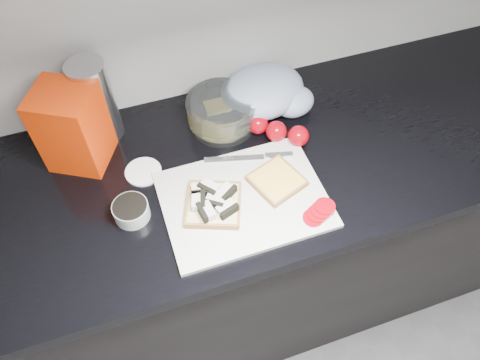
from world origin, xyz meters
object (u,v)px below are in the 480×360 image
object	(u,v)px
cutting_board	(244,200)
glass_bowl	(222,112)
steel_canister	(96,101)
bread_bag	(73,128)

from	to	relation	value
cutting_board	glass_bowl	bearing A→B (deg)	83.75
glass_bowl	steel_canister	bearing A→B (deg)	168.14
cutting_board	bread_bag	bearing A→B (deg)	142.35
cutting_board	glass_bowl	size ratio (longest dim) A/B	2.05
glass_bowl	cutting_board	bearing A→B (deg)	-96.25
glass_bowl	bread_bag	size ratio (longest dim) A/B	0.86
bread_bag	steel_canister	xyz separation A→B (m)	(0.07, 0.07, 0.01)
steel_canister	glass_bowl	bearing A→B (deg)	-11.86
bread_bag	steel_canister	bearing A→B (deg)	73.63
cutting_board	glass_bowl	xyz separation A→B (m)	(0.03, 0.28, 0.03)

